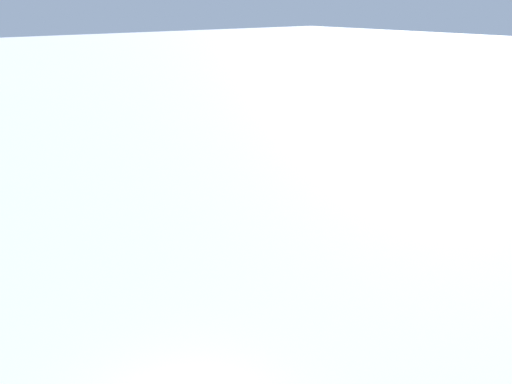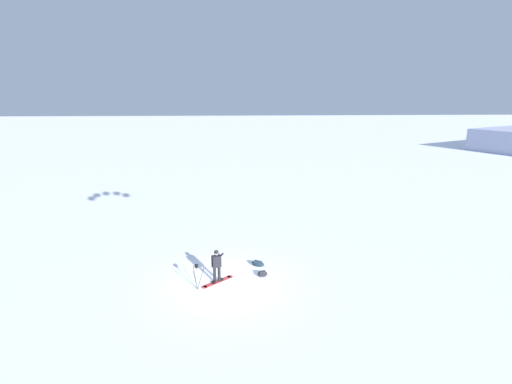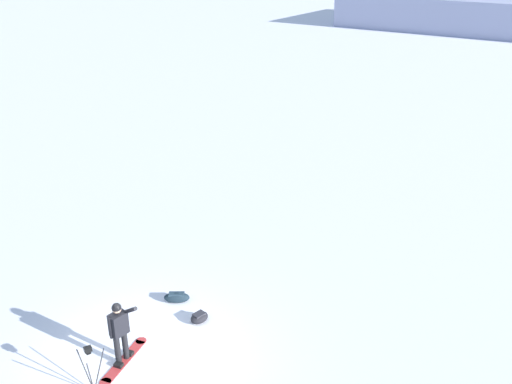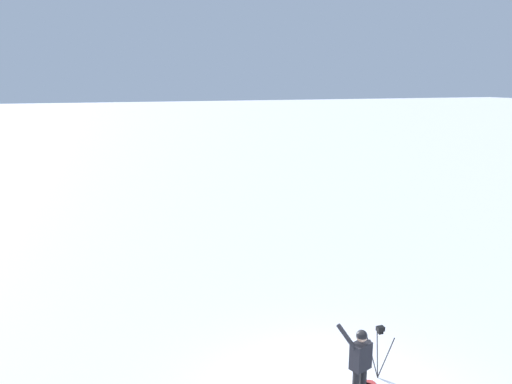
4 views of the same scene
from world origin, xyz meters
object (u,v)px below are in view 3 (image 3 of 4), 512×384
Objects in this scene: snowboarder at (119,327)px; camera_tripod at (90,360)px; snowboard at (124,360)px; gear_bag_large at (199,317)px; gear_bag_small at (177,297)px.

camera_tripod is at bearing -53.74° from snowboarder.
snowboard is 1.38m from camera_tripod.
gear_bag_small reaches higher than gear_bag_large.
snowboard is 2.21m from gear_bag_large.
gear_bag_large reaches higher than snowboard.
camera_tripod is at bearing -71.14° from gear_bag_large.
camera_tripod reaches higher than gear_bag_large.
snowboard is 2.57× the size of gear_bag_large.
snowboarder reaches higher than gear_bag_large.
gear_bag_large is (-0.42, 2.17, 0.11)m from snowboard.
camera_tripod is at bearing -53.61° from gear_bag_small.
snowboard is 2.53m from gear_bag_small.
gear_bag_small is (-1.51, 2.04, -0.82)m from snowboarder.
camera_tripod is 1.61× the size of gear_bag_small.
snowboarder reaches higher than camera_tripod.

